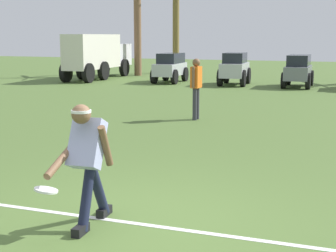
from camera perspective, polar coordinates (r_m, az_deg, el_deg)
The scene contains 11 objects.
ground_plane at distance 6.01m, azimuth -3.86°, elevation -10.74°, with size 80.00×80.00×0.00m, color #4D6930.
field_line_paint at distance 6.01m, azimuth -3.83°, elevation -10.68°, with size 22.69×0.08×0.01m, color white.
frisbee_thrower at distance 5.72m, azimuth -8.91°, elevation -3.58°, with size 0.47×1.13×1.41m.
frisbee_in_flight at distance 5.40m, azimuth -13.37°, elevation -6.92°, with size 0.35×0.35×0.07m.
teammate_midfield at distance 13.12m, azimuth 3.14°, elevation 4.77°, with size 0.21×0.49×1.56m.
parked_car_slot_a at distance 23.90m, azimuth 0.25°, elevation 6.59°, with size 1.28×2.45×1.34m.
parked_car_slot_b at distance 22.83m, azimuth 7.40°, elevation 6.41°, with size 1.36×2.43×1.40m.
parked_car_slot_c at distance 22.35m, azimuth 14.25°, elevation 6.06°, with size 1.23×2.43×1.34m.
box_truck at distance 26.08m, azimuth -7.81°, elevation 7.91°, with size 1.72×5.97×2.20m.
palm_tree_far_left at distance 28.05m, azimuth -3.41°, elevation 11.79°, with size 3.39×3.24×5.28m.
palm_tree_left_of_centre at distance 29.82m, azimuth 0.85°, elevation 11.86°, with size 2.91×3.20×5.39m.
Camera 1 is at (2.43, -5.07, 2.12)m, focal length 55.00 mm.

